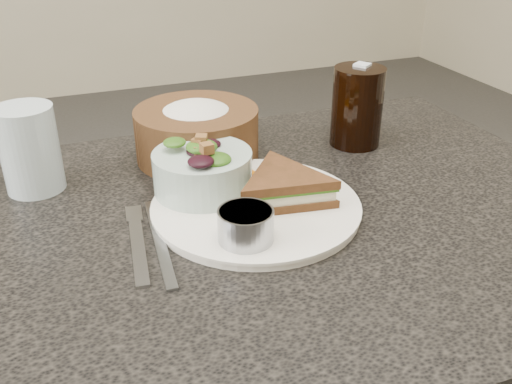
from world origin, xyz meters
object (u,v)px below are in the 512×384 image
Objects in this scene: dressing_ramekin at (246,226)px; cola_glass at (357,103)px; salad_bowl at (202,165)px; dinner_plate at (256,208)px; sandwich at (284,187)px; bread_basket at (197,125)px; water_glass at (30,149)px.

dressing_ramekin is 0.47× the size of cola_glass.
salad_bowl is at bearing 94.50° from dressing_ramekin.
sandwich is at bearing -8.31° from dinner_plate.
salad_bowl is 0.95× the size of cola_glass.
dinner_plate is at bearing -48.74° from salad_bowl.
bread_basket is at bearing 77.35° from salad_bowl.
water_glass is (-0.25, -0.02, 0.01)m from bread_basket.
water_glass is at bearing -175.26° from bread_basket.
dinner_plate is 2.24× the size of water_glass.
dressing_ramekin is 0.54× the size of water_glass.
sandwich is 0.11m from dressing_ramekin.
bread_basket is 1.36× the size of cola_glass.
dinner_plate is 0.33m from water_glass.
dressing_ramekin is 0.38m from cola_glass.
salad_bowl is (-0.09, 0.07, 0.02)m from sandwich.
dinner_plate is at bearing 61.12° from dressing_ramekin.
salad_bowl is 0.70× the size of bread_basket.
cola_glass is 0.52m from water_glass.
dinner_plate is at bearing -179.94° from sandwich.
cola_glass is (0.29, 0.24, 0.04)m from dressing_ramekin.
salad_bowl is (-0.06, 0.06, 0.05)m from dinner_plate.
dinner_plate is 1.94× the size of cola_glass.
salad_bowl is at bearing -102.65° from bread_basket.
dinner_plate is 0.05m from sandwich.
cola_glass reaches higher than water_glass.
sandwich is 0.27m from cola_glass.
bread_basket is 0.25m from water_glass.
water_glass reaches higher than salad_bowl.
sandwich is at bearing -73.20° from bread_basket.
dressing_ramekin is (-0.08, -0.07, -0.00)m from sandwich.
bread_basket is (0.03, 0.14, 0.00)m from salad_bowl.
sandwich is 1.24× the size of water_glass.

